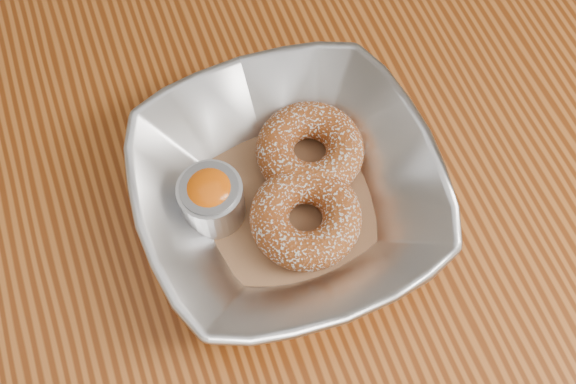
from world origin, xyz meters
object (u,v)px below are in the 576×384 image
object	(u,v)px
donut_front	(306,217)
ramekin	(211,198)
table	(422,282)
serving_bowl	(288,192)
donut_back	(310,150)

from	to	relation	value
donut_front	ramekin	distance (m)	0.08
table	ramekin	world-z (taller)	ramekin
table	ramekin	distance (m)	0.23
serving_bowl	donut_front	xyz separation A→B (m)	(0.01, -0.02, -0.00)
serving_bowl	donut_front	size ratio (longest dim) A/B	2.69
donut_front	donut_back	bearing A→B (deg)	65.87
donut_front	ramekin	size ratio (longest dim) A/B	1.73
serving_bowl	ramekin	xyz separation A→B (m)	(-0.06, 0.01, 0.00)
serving_bowl	donut_front	distance (m)	0.02
donut_front	ramekin	xyz separation A→B (m)	(-0.07, 0.04, 0.01)
table	donut_back	bearing A→B (deg)	125.78
donut_back	ramekin	size ratio (longest dim) A/B	1.74
table	serving_bowl	world-z (taller)	serving_bowl
donut_back	donut_front	size ratio (longest dim) A/B	1.01
serving_bowl	donut_back	world-z (taller)	serving_bowl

